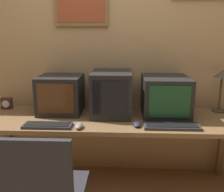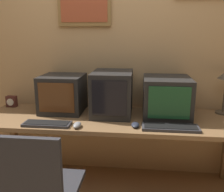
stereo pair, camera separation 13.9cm
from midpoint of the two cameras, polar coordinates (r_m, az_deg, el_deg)
wall_back at (r=2.51m, az=2.75°, el=11.12°), size 8.00×0.08×2.60m
desk at (r=2.24m, az=1.78°, el=-6.50°), size 2.31×0.69×0.71m
monitor_left at (r=2.39m, az=-9.55°, el=0.57°), size 0.39×0.39×0.35m
monitor_center at (r=2.27m, az=1.82°, el=0.64°), size 0.35×0.45×0.39m
monitor_right at (r=2.29m, az=14.03°, el=-0.23°), size 0.41×0.46×0.35m
keyboard_main at (r=2.09m, az=-12.79°, el=-6.22°), size 0.39×0.14×0.03m
keyboard_side at (r=2.03m, az=15.12°, el=-6.94°), size 0.44×0.16×0.03m
mouse_near_keyboard at (r=2.00m, az=-6.00°, el=-6.63°), size 0.06×0.12×0.04m
mouse_far_corner at (r=2.02m, az=7.33°, el=-6.57°), size 0.06×0.11×0.03m
desk_clock at (r=2.70m, az=-20.62°, el=-1.18°), size 0.10×0.06×0.11m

